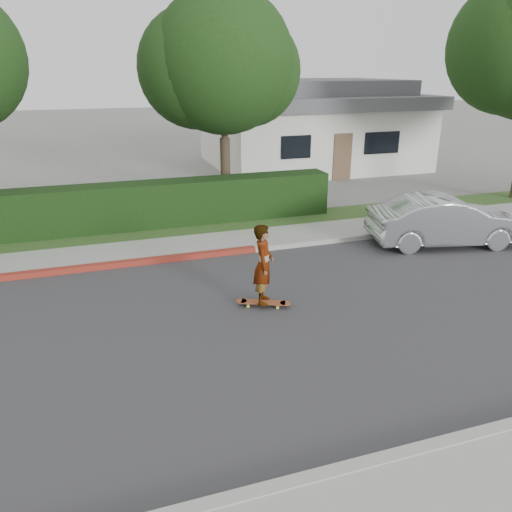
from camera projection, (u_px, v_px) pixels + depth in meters
The scene contains 13 objects.
ground at pixel (271, 323), 10.12m from camera, with size 120.00×120.00×0.00m, color slate.
road at pixel (271, 323), 10.12m from camera, with size 60.00×8.00×0.01m, color #2D2D30.
curb_near at pixel (378, 462), 6.45m from camera, with size 60.00×0.20×0.15m, color #9E9E99.
curb_far at pixel (220, 253), 13.73m from camera, with size 60.00×0.20×0.15m, color #9E9E99.
curb_red_section at pixel (23, 275), 12.26m from camera, with size 12.00×0.21×0.15m, color maroon.
sidewalk_far at pixel (212, 243), 14.54m from camera, with size 60.00×1.60×0.12m, color gray.
planting_strip at pixel (201, 228), 15.96m from camera, with size 60.00×1.60×0.10m, color #2D4C1E.
hedge at pixel (100, 210), 15.36m from camera, with size 15.00×1.00×1.50m, color black.
tree_center at pixel (221, 66), 16.98m from camera, with size 5.66×4.84×7.44m.
house at pixel (311, 124), 25.93m from camera, with size 10.60×8.60×4.30m.
skateboard at pixel (263, 302), 10.78m from camera, with size 1.18×0.70×0.11m.
skateboarder at pixel (263, 264), 10.47m from camera, with size 0.64×0.42×1.74m, color white.
car_silver at pixel (446, 221), 14.36m from camera, with size 1.53×4.38×1.44m, color #B0B3B7.
Camera 1 is at (-3.10, -8.43, 4.87)m, focal length 35.00 mm.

